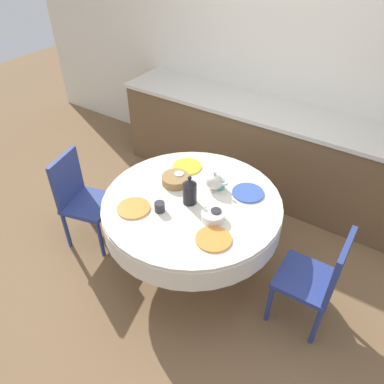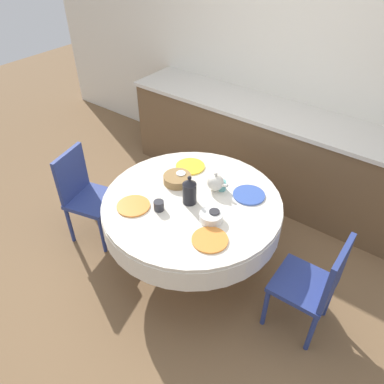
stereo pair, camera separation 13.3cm
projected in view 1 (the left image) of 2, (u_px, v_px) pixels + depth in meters
The scene contains 18 objects.
ground_plane at pixel (192, 262), 3.37m from camera, with size 12.00×12.00×0.00m, color brown.
wall_back at pixel (288, 63), 3.68m from camera, with size 7.00×0.05×2.60m.
kitchen_counter at pixel (263, 150), 3.97m from camera, with size 3.24×0.64×0.95m.
dining_table at pixel (192, 212), 2.99m from camera, with size 1.42×1.42×0.73m.
chair_left at pixel (318, 277), 2.62m from camera, with size 0.41×0.41×0.88m.
chair_right at pixel (81, 196), 3.33m from camera, with size 0.49×0.49×0.88m.
plate_near_left at pixel (134, 208), 2.83m from camera, with size 0.25×0.25×0.01m, color orange.
cup_near_left at pixel (160, 207), 2.79m from camera, with size 0.08×0.08×0.08m, color #28282D.
plate_near_right at pixel (214, 239), 2.57m from camera, with size 0.25×0.25×0.01m, color orange.
cup_near_right at pixel (216, 214), 2.73m from camera, with size 0.08×0.08×0.08m, color #28282D.
plate_far_left at pixel (187, 166), 3.27m from camera, with size 0.25×0.25×0.01m, color yellow.
cup_far_left at pixel (179, 177), 3.09m from camera, with size 0.08×0.08×0.08m, color white.
plate_far_right at pixel (248, 193), 2.98m from camera, with size 0.25×0.25×0.01m, color #3856AD.
cup_far_right at pixel (220, 184), 3.01m from camera, with size 0.08×0.08×0.08m, color #5BA39E.
coffee_carafe at pixel (189, 191), 2.83m from camera, with size 0.11×0.11×0.25m.
teapot at pixel (215, 182), 2.97m from camera, with size 0.19×0.13×0.18m.
bread_basket at pixel (176, 180), 3.07m from camera, with size 0.23×0.23×0.07m, color olive.
fruit_bowl at pixel (213, 216), 2.72m from camera, with size 0.17×0.17×0.07m, color silver.
Camera 1 is at (1.24, -1.87, 2.58)m, focal length 35.00 mm.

